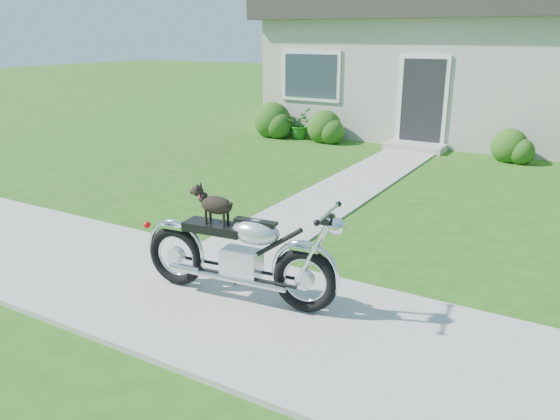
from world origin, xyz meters
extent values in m
plane|color=#235114|center=(0.00, 0.00, 0.00)|extent=(80.00, 80.00, 0.00)
cube|color=#9E9B93|center=(0.00, 0.00, 0.02)|extent=(24.00, 2.20, 0.04)
cube|color=#9E9B93|center=(-1.50, 5.00, 0.01)|extent=(1.20, 8.00, 0.03)
cube|color=beige|center=(0.00, 12.00, 1.50)|extent=(12.00, 6.00, 3.00)
cube|color=black|center=(-1.50, 8.97, 1.05)|extent=(1.00, 0.06, 2.10)
cube|color=#9E9B93|center=(-1.50, 8.62, 0.08)|extent=(1.40, 0.70, 0.16)
cube|color=#2D3847|center=(-4.50, 8.97, 1.60)|extent=(1.70, 0.05, 1.30)
sphere|color=#275015|center=(-5.39, 8.50, 0.42)|extent=(0.99, 0.99, 0.99)
sphere|color=#275015|center=(-3.84, 8.50, 0.37)|extent=(0.88, 0.88, 0.88)
sphere|color=#275015|center=(0.62, 8.50, 0.33)|extent=(0.77, 0.77, 0.77)
imported|color=#216019|center=(-4.60, 8.55, 0.39)|extent=(0.85, 0.90, 0.78)
torus|color=black|center=(-0.03, 0.21, 0.38)|extent=(0.68, 0.18, 0.67)
torus|color=black|center=(-1.52, 0.05, 0.38)|extent=(0.68, 0.18, 0.67)
cube|color=silver|center=(-0.72, 0.13, 0.42)|extent=(0.42, 0.28, 0.30)
ellipsoid|color=silver|center=(-0.55, 0.15, 0.79)|extent=(0.54, 0.34, 0.26)
cube|color=black|center=(-1.02, 0.10, 0.78)|extent=(0.67, 0.33, 0.09)
cube|color=silver|center=(-0.03, 0.21, 0.72)|extent=(0.31, 0.17, 0.03)
cube|color=silver|center=(-1.52, 0.05, 0.72)|extent=(0.31, 0.17, 0.03)
cylinder|color=silver|center=(0.19, 0.23, 1.09)|extent=(0.09, 0.60, 0.03)
sphere|color=silver|center=(0.27, 0.24, 0.98)|extent=(0.19, 0.19, 0.17)
cylinder|color=silver|center=(-0.71, 0.00, 0.29)|extent=(1.10, 0.18, 0.06)
ellipsoid|color=black|center=(-0.99, 0.10, 1.02)|extent=(0.37, 0.20, 0.19)
sphere|color=black|center=(-1.21, 0.08, 1.14)|extent=(0.13, 0.13, 0.11)
cylinder|color=black|center=(-1.10, 0.13, 0.89)|extent=(0.03, 0.03, 0.15)
cylinder|color=black|center=(-1.09, 0.05, 0.89)|extent=(0.03, 0.03, 0.15)
cylinder|color=black|center=(-0.89, 0.16, 0.89)|extent=(0.03, 0.03, 0.15)
cylinder|color=black|center=(-0.88, 0.07, 0.89)|extent=(0.03, 0.03, 0.15)
torus|color=#C3345B|center=(-1.16, 0.09, 1.09)|extent=(0.06, 0.10, 0.09)
camera|label=1|loc=(2.21, -4.10, 2.67)|focal=35.00mm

